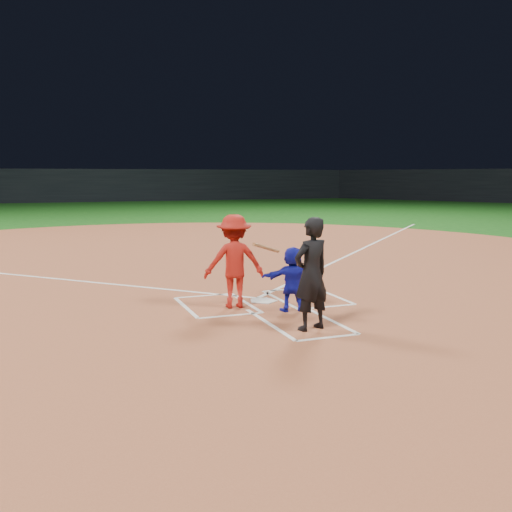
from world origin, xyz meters
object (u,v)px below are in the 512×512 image
object	(u,v)px
batter_at_plate	(234,261)
umpire	(311,274)
catcher	(292,279)
home_plate	(263,301)

from	to	relation	value
batter_at_plate	umpire	bearing A→B (deg)	-71.79
catcher	home_plate	bearing A→B (deg)	-69.41
home_plate	umpire	size ratio (longest dim) A/B	0.32
home_plate	batter_at_plate	xyz separation A→B (m)	(-0.70, -0.27, 0.88)
home_plate	catcher	xyz separation A→B (m)	(0.22, -0.95, 0.60)
umpire	batter_at_plate	world-z (taller)	umpire
catcher	batter_at_plate	world-z (taller)	batter_at_plate
home_plate	umpire	bearing A→B (deg)	88.96
home_plate	umpire	world-z (taller)	umpire
batter_at_plate	home_plate	bearing A→B (deg)	21.31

